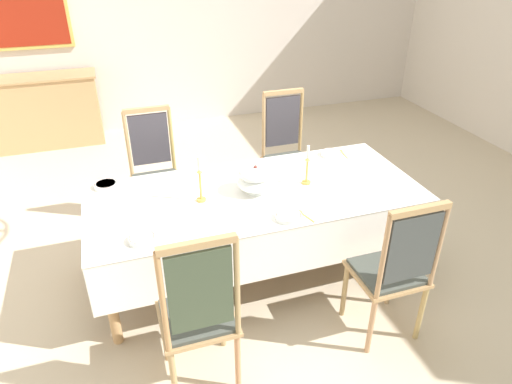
# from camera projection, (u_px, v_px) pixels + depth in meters

# --- Properties ---
(ground) EXTENTS (7.58, 6.57, 0.04)m
(ground) POSITION_uv_depth(u_px,v_px,m) (245.00, 251.00, 4.07)
(ground) COLOR #C6B599
(back_wall) EXTENTS (7.58, 0.08, 3.25)m
(back_wall) POSITION_uv_depth(u_px,v_px,m) (169.00, 4.00, 5.99)
(back_wall) COLOR beige
(back_wall) RESTS_ON ground
(dining_table) EXTENTS (2.47, 1.06, 0.74)m
(dining_table) POSITION_uv_depth(u_px,v_px,m) (256.00, 200.00, 3.49)
(dining_table) COLOR tan
(dining_table) RESTS_ON ground
(tablecloth) EXTENTS (2.49, 1.08, 0.40)m
(tablecloth) POSITION_uv_depth(u_px,v_px,m) (256.00, 203.00, 3.50)
(tablecloth) COLOR white
(tablecloth) RESTS_ON dining_table
(chair_south_a) EXTENTS (0.44, 0.42, 1.16)m
(chair_south_a) POSITION_uv_depth(u_px,v_px,m) (199.00, 312.00, 2.58)
(chair_south_a) COLOR tan
(chair_south_a) RESTS_ON ground
(chair_north_a) EXTENTS (0.44, 0.42, 1.13)m
(chair_north_a) POSITION_uv_depth(u_px,v_px,m) (155.00, 170.00, 4.13)
(chair_north_a) COLOR tan
(chair_north_a) RESTS_ON ground
(chair_south_b) EXTENTS (0.44, 0.42, 1.11)m
(chair_south_b) POSITION_uv_depth(u_px,v_px,m) (394.00, 268.00, 2.94)
(chair_south_b) COLOR tan
(chair_south_b) RESTS_ON ground
(chair_north_b) EXTENTS (0.44, 0.42, 1.16)m
(chair_north_b) POSITION_uv_depth(u_px,v_px,m) (286.00, 151.00, 4.47)
(chair_north_b) COLOR tan
(chair_north_b) RESTS_ON ground
(soup_tureen) EXTENTS (0.28, 0.28, 0.22)m
(soup_tureen) POSITION_uv_depth(u_px,v_px,m) (255.00, 179.00, 3.40)
(soup_tureen) COLOR white
(soup_tureen) RESTS_ON tablecloth
(candlestick_west) EXTENTS (0.07, 0.07, 0.35)m
(candlestick_west) POSITION_uv_depth(u_px,v_px,m) (200.00, 183.00, 3.27)
(candlestick_west) COLOR gold
(candlestick_west) RESTS_ON tablecloth
(candlestick_east) EXTENTS (0.07, 0.07, 0.32)m
(candlestick_east) POSITION_uv_depth(u_px,v_px,m) (307.00, 169.00, 3.50)
(candlestick_east) COLOR gold
(candlestick_east) RESTS_ON tablecloth
(bowl_near_left) EXTENTS (0.18, 0.18, 0.03)m
(bowl_near_left) POSITION_uv_depth(u_px,v_px,m) (331.00, 153.00, 3.99)
(bowl_near_left) COLOR white
(bowl_near_left) RESTS_ON tablecloth
(bowl_near_right) EXTENTS (0.18, 0.18, 0.03)m
(bowl_near_right) POSITION_uv_depth(u_px,v_px,m) (289.00, 216.00, 3.12)
(bowl_near_right) COLOR white
(bowl_near_right) RESTS_ON tablecloth
(bowl_far_left) EXTENTS (0.17, 0.17, 0.04)m
(bowl_far_left) POSITION_uv_depth(u_px,v_px,m) (142.00, 239.00, 2.89)
(bowl_far_left) COLOR white
(bowl_far_left) RESTS_ON tablecloth
(bowl_far_right) EXTENTS (0.18, 0.18, 0.04)m
(bowl_far_right) POSITION_uv_depth(u_px,v_px,m) (106.00, 185.00, 3.50)
(bowl_far_right) COLOR white
(bowl_far_right) RESTS_ON tablecloth
(spoon_primary) EXTENTS (0.04, 0.18, 0.01)m
(spoon_primary) POSITION_uv_depth(u_px,v_px,m) (342.00, 152.00, 4.06)
(spoon_primary) COLOR gold
(spoon_primary) RESTS_ON tablecloth
(spoon_secondary) EXTENTS (0.06, 0.17, 0.01)m
(spoon_secondary) POSITION_uv_depth(u_px,v_px,m) (302.00, 213.00, 3.18)
(spoon_secondary) COLOR gold
(spoon_secondary) RESTS_ON tablecloth
(sideboard) EXTENTS (1.44, 0.48, 0.90)m
(sideboard) POSITION_uv_depth(u_px,v_px,m) (42.00, 112.00, 5.82)
(sideboard) COLOR tan
(sideboard) RESTS_ON ground
(framed_painting) EXTENTS (1.08, 0.05, 1.04)m
(framed_painting) POSITION_uv_depth(u_px,v_px,m) (19.00, 4.00, 5.42)
(framed_painting) COLOR #D1B251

